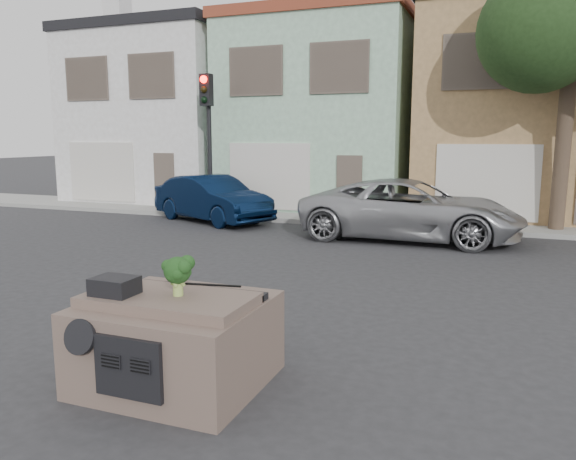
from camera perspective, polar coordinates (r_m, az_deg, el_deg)
The scene contains 13 objects.
ground_plane at distance 9.54m, azimuth -1.34°, elevation -8.17°, with size 120.00×120.00×0.00m, color #303033.
sidewalk at distance 19.42m, azimuth 10.58°, elevation 0.99°, with size 40.00×3.00×0.15m, color gray.
townhouse_white at distance 27.11m, azimuth -11.39°, elevation 11.18°, with size 7.20×8.20×7.55m, color white.
townhouse_mint at distance 23.96m, azimuth 4.26°, elevation 11.58°, with size 7.20×8.20×7.55m, color #9FCAAA.
townhouse_tan at distance 22.92m, azimuth 22.86°, elevation 10.97°, with size 7.20×8.20×7.55m, color #AB8454.
navy_sedan at distance 19.46m, azimuth -7.66°, elevation 0.86°, with size 1.67×4.78×1.57m, color black.
silver_pickup at distance 16.33m, azimuth 12.25°, elevation -0.93°, with size 2.83×6.14×1.71m, color #A5A6AB.
traffic_signal at distance 20.50m, azimuth -8.10°, elevation 8.44°, with size 0.40×0.40×5.10m, color black.
tree_near at distance 18.31m, azimuth 26.53°, elevation 12.77°, with size 4.40×4.00×8.50m, color #1E3717.
car_dashboard at distance 6.84m, azimuth -11.18°, elevation -10.68°, with size 2.00×1.80×1.12m, color brown.
instrument_hump at distance 6.69m, azimuth -17.19°, elevation -5.44°, with size 0.48×0.38×0.20m, color black.
wiper_arm at distance 6.84m, azimuth -7.63°, elevation -5.55°, with size 0.70×0.03×0.02m, color black.
broccoli at distance 6.44m, azimuth -11.15°, elevation -4.59°, with size 0.37×0.37×0.46m, color #173714.
Camera 1 is at (3.48, -8.40, 2.90)m, focal length 35.00 mm.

